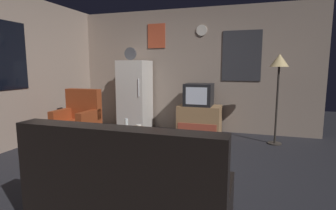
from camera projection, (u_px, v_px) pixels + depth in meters
The scene contains 12 objects.
ground_plane at pixel (149, 169), 3.59m from camera, with size 12.00×12.00×0.00m, color #232328.
wall_with_art at pixel (191, 70), 5.71m from camera, with size 5.20×0.12×2.58m.
fridge at pixel (135, 95), 5.73m from camera, with size 0.60×0.62×1.77m.
tv_stand at pixel (199, 120), 5.35m from camera, with size 0.84×0.53×0.60m.
crt_tv at pixel (199, 95), 5.28m from camera, with size 0.54×0.51×0.44m.
standing_lamp at pixel (279, 67), 4.56m from camera, with size 0.32×0.32×1.59m.
coffee_table at pixel (130, 146), 3.83m from camera, with size 0.72×0.72×0.46m.
wine_glass at pixel (126, 123), 3.96m from camera, with size 0.05×0.05×0.15m, color silver.
mug_ceramic_white at pixel (139, 128), 3.83m from camera, with size 0.08×0.08×0.09m, color silver.
remote_control at pixel (125, 130), 3.83m from camera, with size 0.15×0.04×0.02m, color black.
armchair at pixel (78, 124), 4.83m from camera, with size 0.68×0.68×0.96m.
couch at pixel (130, 190), 2.29m from camera, with size 1.70×0.80×0.92m.
Camera 1 is at (1.28, -3.19, 1.37)m, focal length 28.36 mm.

